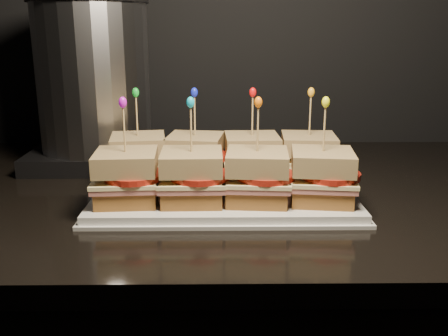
{
  "coord_description": "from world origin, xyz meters",
  "views": [
    {
      "loc": [
        0.22,
        0.76,
        1.19
      ],
      "look_at": [
        0.23,
        1.56,
        0.97
      ],
      "focal_mm": 40.0,
      "sensor_mm": 36.0,
      "label": 1
    }
  ],
  "objects": [
    {
      "name": "sandwich_2_pick",
      "position": [
        0.28,
        1.62,
        1.04
      ],
      "size": [
        0.0,
        0.0,
        0.09
      ],
      "primitive_type": "cylinder",
      "color": "tan",
      "rests_on": "sandwich_2_bread_top"
    },
    {
      "name": "sandwich_5_ham",
      "position": [
        0.18,
        1.5,
        0.96
      ],
      "size": [
        0.1,
        0.1,
        0.01
      ],
      "primitive_type": "cube",
      "rotation": [
        0.0,
        0.0,
        0.02
      ],
      "color": "#C06F62",
      "rests_on": "sandwich_5_bread_bot"
    },
    {
      "name": "sandwich_6_pick",
      "position": [
        0.28,
        1.5,
        1.04
      ],
      "size": [
        0.0,
        0.0,
        0.09
      ],
      "primitive_type": "cylinder",
      "color": "tan",
      "rests_on": "sandwich_6_bread_top"
    },
    {
      "name": "sandwich_2_cheese",
      "position": [
        0.28,
        1.62,
        0.97
      ],
      "size": [
        0.11,
        0.1,
        0.01
      ],
      "primitive_type": "cube",
      "rotation": [
        0.0,
        0.0,
        0.04
      ],
      "color": "#FFEFA3",
      "rests_on": "sandwich_2_ham"
    },
    {
      "name": "sandwich_3_ham",
      "position": [
        0.38,
        1.62,
        0.96
      ],
      "size": [
        0.11,
        0.1,
        0.01
      ],
      "primitive_type": "cube",
      "rotation": [
        0.0,
        0.0,
        -0.07
      ],
      "color": "#C06F62",
      "rests_on": "sandwich_3_bread_bot"
    },
    {
      "name": "sandwich_3_pick",
      "position": [
        0.38,
        1.62,
        1.04
      ],
      "size": [
        0.0,
        0.0,
        0.09
      ],
      "primitive_type": "cylinder",
      "color": "tan",
      "rests_on": "sandwich_3_bread_top"
    },
    {
      "name": "sandwich_4_bread_top",
      "position": [
        0.08,
        1.5,
        1.0
      ],
      "size": [
        0.1,
        0.1,
        0.03
      ],
      "primitive_type": "cube",
      "rotation": [
        0.0,
        0.0,
        0.06
      ],
      "color": "brown",
      "rests_on": "sandwich_4_tomato"
    },
    {
      "name": "sandwich_7_bread_top",
      "position": [
        0.38,
        1.5,
        1.0
      ],
      "size": [
        0.1,
        0.1,
        0.03
      ],
      "primitive_type": "cube",
      "rotation": [
        0.0,
        0.0,
        -0.12
      ],
      "color": "brown",
      "rests_on": "sandwich_7_tomato"
    },
    {
      "name": "sandwich_4_cheese",
      "position": [
        0.08,
        1.5,
        0.97
      ],
      "size": [
        0.11,
        0.1,
        0.01
      ],
      "primitive_type": "cube",
      "rotation": [
        0.0,
        0.0,
        0.06
      ],
      "color": "#FFEFA3",
      "rests_on": "sandwich_4_ham"
    },
    {
      "name": "sandwich_3_frill",
      "position": [
        0.38,
        1.62,
        1.09
      ],
      "size": [
        0.01,
        0.01,
        0.02
      ],
      "primitive_type": "ellipsoid",
      "color": "orange",
      "rests_on": "sandwich_3_pick"
    },
    {
      "name": "sandwich_0_cheese",
      "position": [
        0.08,
        1.62,
        0.97
      ],
      "size": [
        0.11,
        0.11,
        0.01
      ],
      "primitive_type": "cube",
      "rotation": [
        0.0,
        0.0,
        0.13
      ],
      "color": "#FFEFA3",
      "rests_on": "sandwich_0_ham"
    },
    {
      "name": "sandwich_7_frill",
      "position": [
        0.38,
        1.5,
        1.09
      ],
      "size": [
        0.01,
        0.01,
        0.02
      ],
      "primitive_type": "ellipsoid",
      "color": "#F5F716",
      "rests_on": "sandwich_7_pick"
    },
    {
      "name": "platter_rim",
      "position": [
        0.23,
        1.56,
        0.92
      ],
      "size": [
        0.43,
        0.27,
        0.01
      ],
      "primitive_type": "cube",
      "color": "white",
      "rests_on": "granite_slab"
    },
    {
      "name": "sandwich_4_ham",
      "position": [
        0.08,
        1.5,
        0.96
      ],
      "size": [
        0.11,
        0.1,
        0.01
      ],
      "primitive_type": "cube",
      "rotation": [
        0.0,
        0.0,
        0.06
      ],
      "color": "#C06F62",
      "rests_on": "sandwich_4_bread_bot"
    },
    {
      "name": "sandwich_1_pick",
      "position": [
        0.18,
        1.62,
        1.04
      ],
      "size": [
        0.0,
        0.0,
        0.09
      ],
      "primitive_type": "cylinder",
      "color": "tan",
      "rests_on": "sandwich_1_bread_top"
    },
    {
      "name": "sandwich_5_cheese",
      "position": [
        0.18,
        1.5,
        0.97
      ],
      "size": [
        0.1,
        0.1,
        0.01
      ],
      "primitive_type": "cube",
      "rotation": [
        0.0,
        0.0,
        0.02
      ],
      "color": "#FFEFA3",
      "rests_on": "sandwich_5_ham"
    },
    {
      "name": "sandwich_3_bread_top",
      "position": [
        0.38,
        1.62,
        1.0
      ],
      "size": [
        0.1,
        0.1,
        0.03
      ],
      "primitive_type": "cube",
      "rotation": [
        0.0,
        0.0,
        -0.07
      ],
      "color": "brown",
      "rests_on": "sandwich_3_tomato"
    },
    {
      "name": "sandwich_7_ham",
      "position": [
        0.38,
        1.5,
        0.96
      ],
      "size": [
        0.11,
        0.11,
        0.01
      ],
      "primitive_type": "cube",
      "rotation": [
        0.0,
        0.0,
        -0.12
      ],
      "color": "#C06F62",
      "rests_on": "sandwich_7_bread_bot"
    },
    {
      "name": "appliance_body",
      "position": [
        -0.03,
        1.8,
        1.09
      ],
      "size": [
        0.23,
        0.23,
        0.29
      ],
      "primitive_type": "cylinder",
      "color": "silver",
      "rests_on": "appliance_base"
    },
    {
      "name": "sandwich_2_bread_top",
      "position": [
        0.28,
        1.62,
        1.0
      ],
      "size": [
        0.1,
        0.1,
        0.03
      ],
      "primitive_type": "cube",
      "rotation": [
        0.0,
        0.0,
        0.04
      ],
      "color": "brown",
      "rests_on": "sandwich_2_tomato"
    },
    {
      "name": "sandwich_1_cheese",
      "position": [
        0.18,
        1.62,
        0.97
      ],
      "size": [
        0.11,
        0.11,
        0.01
      ],
      "primitive_type": "cube",
      "rotation": [
        0.0,
        0.0,
        -0.14
      ],
      "color": "#FFEFA3",
      "rests_on": "sandwich_1_ham"
    },
    {
      "name": "appliance_base",
      "position": [
        -0.03,
        1.8,
        0.93
      ],
      "size": [
        0.27,
        0.23,
        0.03
      ],
      "primitive_type": "cube",
      "rotation": [
        0.0,
        0.0,
        0.01
      ],
      "color": "#262628",
      "rests_on": "granite_slab"
    },
    {
      "name": "sandwich_7_bread_bot",
      "position": [
        0.38,
        1.5,
        0.95
      ],
      "size": [
        0.1,
        0.1,
        0.03
      ],
      "primitive_type": "cube",
      "rotation": [
        0.0,
        0.0,
        -0.12
      ],
      "color": "brown",
      "rests_on": "platter"
    },
    {
      "name": "sandwich_5_bread_bot",
      "position": [
        0.18,
        1.5,
        0.95
      ],
      "size": [
        0.09,
        0.09,
        0.03
      ],
      "primitive_type": "cube",
      "rotation": [
        0.0,
        0.0,
        0.02
      ],
      "color": "brown",
      "rests_on": "platter"
    },
    {
      "name": "sandwich_5_bread_top",
      "position": [
        0.18,
        1.5,
        1.0
      ],
      "size": [
        0.09,
        0.09,
        0.03
      ],
      "primitive_type": "cube",
      "rotation": [
        0.0,
        0.0,
        0.02
      ],
      "color": "brown",
      "rests_on": "sandwich_5_tomato"
    },
    {
      "name": "sandwich_3_tomato",
      "position": [
        0.4,
        1.61,
        0.98
      ],
      "size": [
        0.09,
        0.09,
        0.01
      ],
      "primitive_type": "cylinder",
      "color": "red",
      "rests_on": "sandwich_3_cheese"
    },
    {
      "name": "sandwich_2_bread_bot",
      "position": [
        0.28,
        1.62,
        0.95
      ],
      "size": [
        0.09,
        0.09,
        0.03
      ],
      "primitive_type": "cube",
      "rotation": [
        0.0,
        0.0,
        0.04
      ],
      "color": "brown",
      "rests_on": "platter"
    },
    {
      "name": "sandwich_0_bread_bot",
      "position": [
        0.08,
        1.62,
        0.95
      ],
      "size": [
        0.1,
        0.1,
        0.03
      ],
      "primitive_type": "cube",
      "rotation": [
        0.0,
        0.0,
        0.13
      ],
      "color": "brown",
      "rests_on": "platter"
    },
    {
      "name": "sandwich_4_pick",
      "position": [
        0.08,
        1.5,
        1.04
      ],
      "size": [
        0.0,
        0.0,
        0.09
      ],
      "primitive_type": "cylinder",
      "color": "tan",
      "rests_on": "sandwich_4_bread_top"
    },
    {
      "name": "sandwich_6_tomato",
      "position": [
        0.3,
        1.49,
        0.98
      ],
      "size": [
        0.09,
        0.09,
        0.01
      ],
      "primitive_type": "cylinder",
      "color": "red",
      "rests_on": "sandwich_6_cheese"
    },
    {
      "name": "sandwich_2_ham",
      "position": [
        0.28,
        1.62,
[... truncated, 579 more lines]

